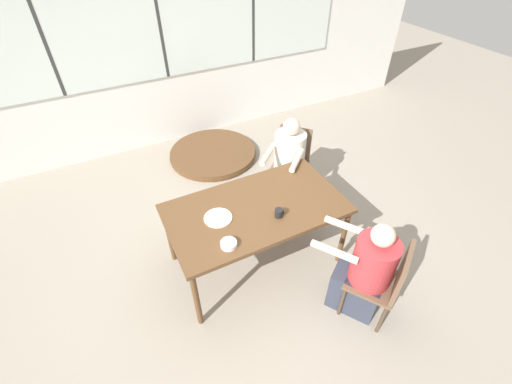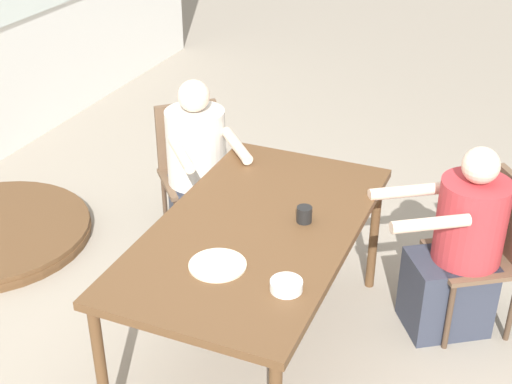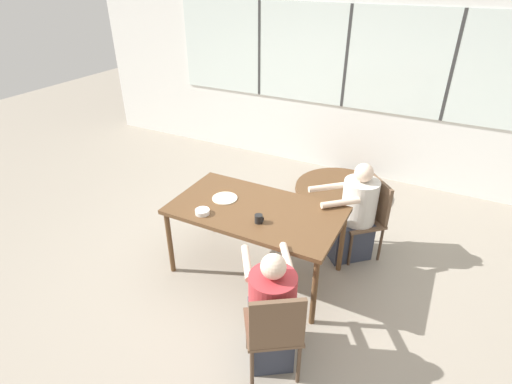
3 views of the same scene
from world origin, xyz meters
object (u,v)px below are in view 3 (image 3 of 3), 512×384
(person_woman_green_shirt, at_px, (354,217))
(chair_for_man_blue_shirt, at_px, (275,329))
(chair_for_woman_green_shirt, at_px, (369,212))
(person_man_blue_shirt, at_px, (271,314))
(coffee_mug, at_px, (259,219))
(bowl_white_shallow, at_px, (202,212))
(folded_table_stack, at_px, (340,190))

(person_woman_green_shirt, bearing_deg, chair_for_man_blue_shirt, 134.50)
(chair_for_woman_green_shirt, height_order, chair_for_man_blue_shirt, same)
(person_man_blue_shirt, bearing_deg, coffee_mug, 89.95)
(chair_for_woman_green_shirt, xyz_separation_m, chair_for_man_blue_shirt, (-0.23, -1.82, 0.00))
(chair_for_woman_green_shirt, relative_size, bowl_white_shallow, 6.37)
(chair_for_woman_green_shirt, height_order, bowl_white_shallow, chair_for_woman_green_shirt)
(chair_for_man_blue_shirt, bearing_deg, person_man_blue_shirt, 90.00)
(coffee_mug, bearing_deg, person_woman_green_shirt, 54.01)
(bowl_white_shallow, bearing_deg, folded_table_stack, 72.80)
(folded_table_stack, bearing_deg, coffee_mug, -94.52)
(chair_for_man_blue_shirt, height_order, coffee_mug, chair_for_man_blue_shirt)
(folded_table_stack, bearing_deg, person_man_blue_shirt, -84.32)
(chair_for_woman_green_shirt, relative_size, coffee_mug, 10.75)
(coffee_mug, bearing_deg, folded_table_stack, 85.48)
(chair_for_woman_green_shirt, xyz_separation_m, folded_table_stack, (-0.60, 1.12, -0.45))
(chair_for_woman_green_shirt, height_order, person_man_blue_shirt, person_man_blue_shirt)
(coffee_mug, bearing_deg, chair_for_woman_green_shirt, 52.40)
(chair_for_woman_green_shirt, relative_size, person_man_blue_shirt, 0.81)
(chair_for_man_blue_shirt, relative_size, folded_table_stack, 0.69)
(person_man_blue_shirt, bearing_deg, bowl_white_shallow, 116.19)
(chair_for_woman_green_shirt, bearing_deg, chair_for_man_blue_shirt, 130.74)
(person_man_blue_shirt, bearing_deg, folded_table_stack, 62.13)
(person_woman_green_shirt, relative_size, bowl_white_shallow, 8.04)
(chair_for_man_blue_shirt, relative_size, coffee_mug, 10.75)
(person_woman_green_shirt, distance_m, folded_table_stack, 1.39)
(person_man_blue_shirt, height_order, bowl_white_shallow, person_man_blue_shirt)
(chair_for_woman_green_shirt, bearing_deg, bowl_white_shallow, 88.53)
(coffee_mug, bearing_deg, chair_for_man_blue_shirt, -56.49)
(person_woman_green_shirt, xyz_separation_m, person_man_blue_shirt, (-0.20, -1.56, -0.01))
(chair_for_man_blue_shirt, relative_size, person_woman_green_shirt, 0.79)
(chair_for_man_blue_shirt, bearing_deg, folded_table_stack, 63.68)
(person_man_blue_shirt, relative_size, folded_table_stack, 0.85)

